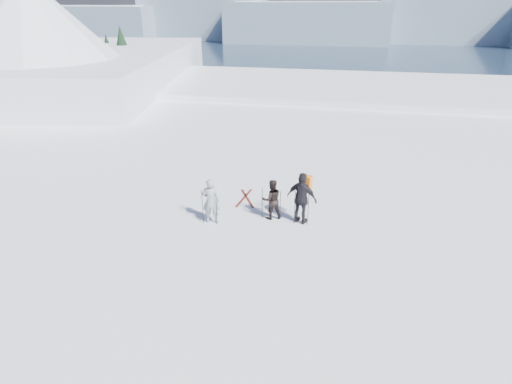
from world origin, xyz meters
TOP-DOWN VIEW (x-y plane):
  - lake_basin at (0.00, 30.00)m, footprint 820.00×820.00m
  - far_mountain_range at (29.60, 454.78)m, footprint 770.00×110.00m
  - near_ridge at (-26.56, 29.34)m, footprint 31.37×35.68m
  - skier_grey at (-4.25, 3.70)m, footprint 0.68×0.51m
  - skier_dark at (-2.20, 4.45)m, footprint 0.91×0.83m
  - skier_pack at (-1.10, 4.33)m, footprint 1.22×0.81m
  - backpack at (-1.02, 4.56)m, footprint 0.46×0.35m
  - ski_poles at (-2.50, 4.05)m, footprint 3.70×0.85m
  - skis_loose at (-3.49, 5.82)m, footprint 0.89×1.70m

SIDE VIEW (x-z plane):
  - far_mountain_range at x=29.60m, z-range -33.69..19.31m
  - lake_basin at x=0.00m, z-range -42.31..29.31m
  - near_ridge at x=-26.56m, z-range -16.29..9.33m
  - skis_loose at x=-3.49m, z-range 0.00..0.03m
  - ski_poles at x=-2.50m, z-range -0.04..1.29m
  - skier_dark at x=-2.20m, z-range 0.00..1.52m
  - skier_grey at x=-4.25m, z-range 0.00..1.70m
  - skier_pack at x=-1.10m, z-range 0.00..1.92m
  - backpack at x=-1.02m, z-range 1.92..2.46m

